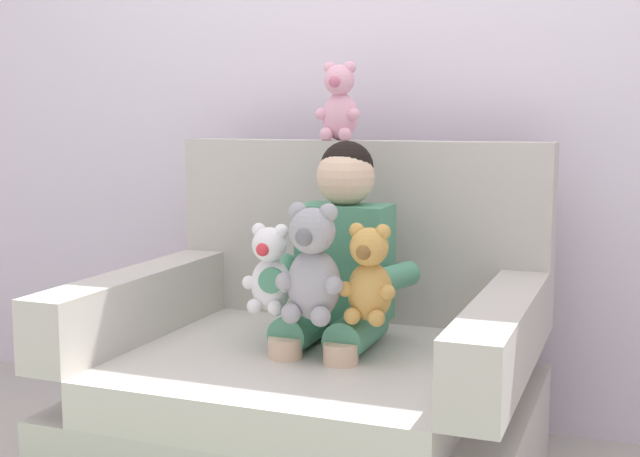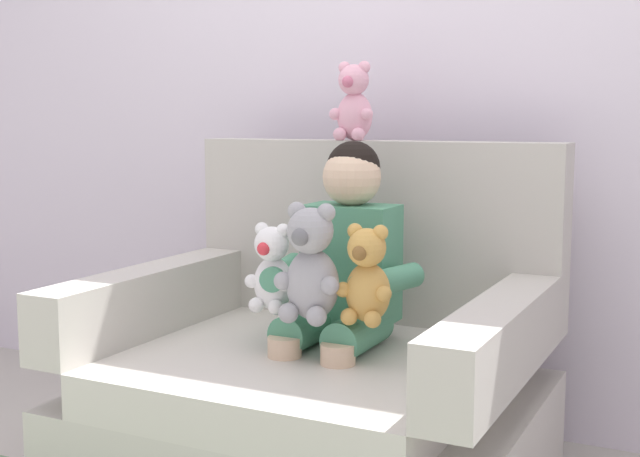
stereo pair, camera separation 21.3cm
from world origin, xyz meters
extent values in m
cube|color=silver|center=(0.00, 0.72, 1.30)|extent=(6.00, 0.10, 2.60)
cube|color=#BCB7AD|center=(0.00, 0.00, 0.14)|extent=(1.21, 1.00, 0.29)
cube|color=beige|center=(0.00, -0.07, 0.35)|extent=(0.93, 0.86, 0.12)
cube|color=#BCB7AD|center=(0.00, 0.43, 0.69)|extent=(1.21, 0.14, 0.57)
cube|color=#BCB7AD|center=(-0.54, -0.07, 0.50)|extent=(0.14, 0.86, 0.20)
cube|color=#BCB7AD|center=(0.54, -0.07, 0.50)|extent=(0.14, 0.86, 0.20)
cube|color=#4C9370|center=(0.04, 0.16, 0.63)|extent=(0.26, 0.16, 0.34)
sphere|color=beige|center=(0.04, 0.16, 0.88)|extent=(0.17, 0.17, 0.17)
sphere|color=black|center=(0.04, 0.17, 0.91)|extent=(0.16, 0.16, 0.16)
cylinder|color=#4C9370|center=(-0.04, 0.03, 0.46)|extent=(0.11, 0.26, 0.11)
cylinder|color=beige|center=(-0.04, -0.10, 0.31)|extent=(0.09, 0.09, 0.30)
cylinder|color=#4C9370|center=(0.12, 0.03, 0.46)|extent=(0.11, 0.26, 0.11)
cylinder|color=beige|center=(0.12, -0.10, 0.31)|extent=(0.09, 0.09, 0.30)
cylinder|color=#4C9370|center=(-0.12, 0.04, 0.61)|extent=(0.13, 0.27, 0.07)
cylinder|color=#4C9370|center=(0.20, 0.04, 0.61)|extent=(0.13, 0.27, 0.07)
ellipsoid|color=gold|center=(0.19, -0.05, 0.60)|extent=(0.12, 0.10, 0.16)
sphere|color=gold|center=(0.19, -0.06, 0.72)|extent=(0.10, 0.10, 0.10)
sphere|color=brown|center=(0.19, -0.11, 0.71)|extent=(0.04, 0.04, 0.04)
sphere|color=gold|center=(0.15, -0.06, 0.76)|extent=(0.04, 0.04, 0.04)
sphere|color=gold|center=(0.13, -0.09, 0.60)|extent=(0.04, 0.04, 0.04)
sphere|color=gold|center=(0.15, -0.10, 0.54)|extent=(0.05, 0.05, 0.05)
sphere|color=gold|center=(0.22, -0.06, 0.76)|extent=(0.04, 0.04, 0.04)
sphere|color=gold|center=(0.24, -0.09, 0.60)|extent=(0.04, 0.04, 0.04)
sphere|color=gold|center=(0.22, -0.10, 0.54)|extent=(0.05, 0.05, 0.05)
ellipsoid|color=#9E9EA3|center=(0.04, -0.09, 0.61)|extent=(0.15, 0.12, 0.19)
sphere|color=#9E9EA3|center=(0.04, -0.11, 0.76)|extent=(0.12, 0.12, 0.12)
sphere|color=slate|center=(0.04, -0.16, 0.75)|extent=(0.05, 0.05, 0.05)
sphere|color=#9E9EA3|center=(0.00, -0.10, 0.81)|extent=(0.05, 0.05, 0.05)
sphere|color=#9E9EA3|center=(-0.03, -0.13, 0.62)|extent=(0.05, 0.05, 0.05)
sphere|color=#9E9EA3|center=(0.00, -0.15, 0.54)|extent=(0.05, 0.05, 0.05)
sphere|color=#9E9EA3|center=(0.09, -0.10, 0.81)|extent=(0.05, 0.05, 0.05)
sphere|color=#9E9EA3|center=(0.11, -0.13, 0.62)|extent=(0.05, 0.05, 0.05)
sphere|color=#9E9EA3|center=(0.08, -0.15, 0.54)|extent=(0.05, 0.05, 0.05)
ellipsoid|color=white|center=(-0.10, -0.04, 0.59)|extent=(0.11, 0.10, 0.15)
sphere|color=white|center=(-0.10, -0.05, 0.70)|extent=(0.10, 0.10, 0.10)
sphere|color=#DB333D|center=(-0.10, -0.10, 0.70)|extent=(0.04, 0.04, 0.04)
sphere|color=white|center=(-0.14, -0.05, 0.74)|extent=(0.04, 0.04, 0.04)
sphere|color=white|center=(-0.16, -0.07, 0.60)|extent=(0.04, 0.04, 0.04)
sphere|color=white|center=(-0.14, -0.09, 0.54)|extent=(0.04, 0.04, 0.04)
sphere|color=white|center=(-0.07, -0.05, 0.74)|extent=(0.04, 0.04, 0.04)
sphere|color=white|center=(-0.05, -0.07, 0.60)|extent=(0.04, 0.04, 0.04)
sphere|color=white|center=(-0.07, -0.09, 0.54)|extent=(0.04, 0.04, 0.04)
ellipsoid|color=#EAA8BC|center=(-0.07, 0.43, 1.05)|extent=(0.12, 0.10, 0.15)
sphere|color=#EAA8BC|center=(-0.07, 0.42, 1.17)|extent=(0.10, 0.10, 0.10)
sphere|color=#CC6684|center=(-0.07, 0.38, 1.16)|extent=(0.04, 0.04, 0.04)
sphere|color=#EAA8BC|center=(-0.11, 0.43, 1.21)|extent=(0.04, 0.04, 0.04)
sphere|color=#EAA8BC|center=(-0.13, 0.40, 1.06)|extent=(0.04, 0.04, 0.04)
sphere|color=#EAA8BC|center=(-0.11, 0.39, 1.00)|extent=(0.04, 0.04, 0.04)
sphere|color=#EAA8BC|center=(-0.04, 0.43, 1.21)|extent=(0.04, 0.04, 0.04)
sphere|color=#EAA8BC|center=(-0.02, 0.40, 1.06)|extent=(0.04, 0.04, 0.04)
sphere|color=#EAA8BC|center=(-0.04, 0.39, 1.00)|extent=(0.04, 0.04, 0.04)
camera|label=1|loc=(0.85, -2.14, 1.05)|focal=47.32mm
camera|label=2|loc=(1.04, -2.05, 1.05)|focal=47.32mm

